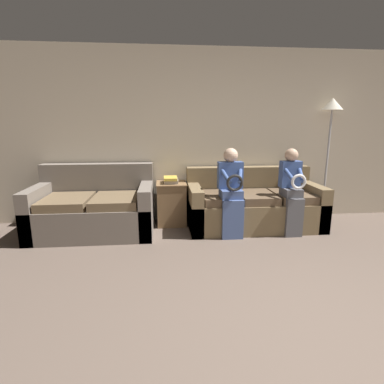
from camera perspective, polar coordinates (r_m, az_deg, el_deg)
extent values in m
plane|color=brown|center=(2.31, 28.83, -27.85)|extent=(14.00, 14.00, 0.00)
cube|color=beige|center=(4.71, 8.51, 10.41)|extent=(7.47, 0.06, 2.55)
cube|color=brown|center=(4.44, 11.57, -3.90)|extent=(1.87, 0.90, 0.41)
cube|color=brown|center=(4.67, 10.56, 2.19)|extent=(1.87, 0.20, 0.42)
cube|color=brown|center=(4.24, 0.49, -2.92)|extent=(0.16, 0.90, 0.62)
cube|color=brown|center=(4.73, 21.59, -2.19)|extent=(0.16, 0.90, 0.62)
cube|color=brown|center=(4.16, 5.29, -1.14)|extent=(0.49, 0.66, 0.11)
cube|color=brown|center=(4.28, 12.10, -0.96)|extent=(0.49, 0.66, 0.11)
cube|color=brown|center=(4.47, 18.45, -0.78)|extent=(0.49, 0.66, 0.11)
cube|color=#70665B|center=(4.31, -18.04, -4.71)|extent=(1.58, 0.98, 0.42)
cube|color=#70665B|center=(4.57, -17.40, 2.15)|extent=(1.58, 0.20, 0.49)
cube|color=#70665B|center=(4.49, -27.02, -3.19)|extent=(0.16, 0.98, 0.66)
cube|color=#70665B|center=(4.18, -8.61, -3.02)|extent=(0.16, 0.98, 0.66)
cube|color=brown|center=(4.23, -22.72, -1.70)|extent=(0.59, 0.74, 0.11)
cube|color=brown|center=(4.09, -14.28, -1.58)|extent=(0.59, 0.74, 0.11)
cube|color=#475B8E|center=(3.91, 7.72, -5.20)|extent=(0.28, 0.10, 0.52)
cube|color=#475B8E|center=(3.96, 7.40, -0.27)|extent=(0.28, 0.28, 0.11)
cube|color=#3D5693|center=(3.98, 7.27, 3.21)|extent=(0.32, 0.14, 0.35)
sphere|color=#DBB293|center=(3.95, 7.38, 6.95)|extent=(0.19, 0.19, 0.19)
torus|color=black|center=(3.73, 8.15, 1.73)|extent=(0.21, 0.04, 0.21)
cylinder|color=#3D5693|center=(3.82, 6.28, 3.26)|extent=(0.13, 0.31, 0.20)
cylinder|color=#3D5693|center=(3.87, 9.15, 3.28)|extent=(0.13, 0.31, 0.20)
cube|color=#56565B|center=(4.17, 18.81, -4.64)|extent=(0.23, 0.10, 0.52)
cube|color=#56565B|center=(4.21, 18.34, -0.02)|extent=(0.23, 0.28, 0.11)
cube|color=#3D5693|center=(4.23, 18.18, 3.25)|extent=(0.26, 0.14, 0.35)
sphere|color=tan|center=(4.20, 18.42, 6.69)|extent=(0.18, 0.18, 0.18)
torus|color=white|center=(4.00, 19.65, 1.86)|extent=(0.20, 0.04, 0.20)
cylinder|color=#3D5693|center=(4.08, 17.90, 3.31)|extent=(0.11, 0.31, 0.20)
cylinder|color=#3D5693|center=(4.14, 19.98, 3.30)|extent=(0.11, 0.31, 0.20)
cube|color=brown|center=(4.45, -3.92, -2.18)|extent=(0.42, 0.43, 0.62)
cube|color=brown|center=(4.38, -3.98, 1.67)|extent=(0.44, 0.45, 0.02)
cube|color=gray|center=(4.39, -4.03, 2.13)|extent=(0.20, 0.30, 0.05)
cube|color=gold|center=(4.35, -4.12, 2.63)|extent=(0.19, 0.28, 0.04)
cylinder|color=#2D2B28|center=(5.18, 23.42, -4.52)|extent=(0.26, 0.26, 0.02)
cylinder|color=#B7B7BC|center=(5.02, 24.24, 4.61)|extent=(0.03, 0.03, 1.64)
cone|color=beige|center=(4.99, 25.21, 14.94)|extent=(0.31, 0.31, 0.17)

